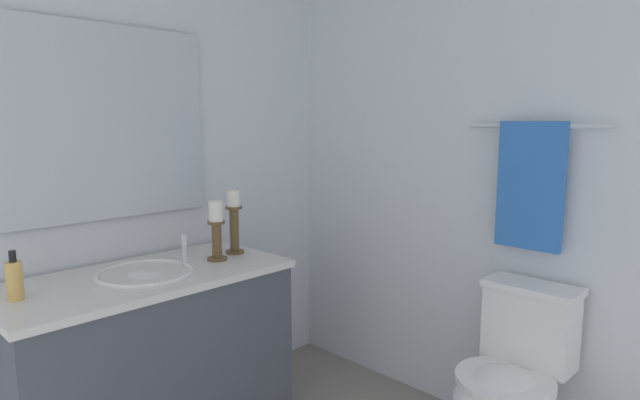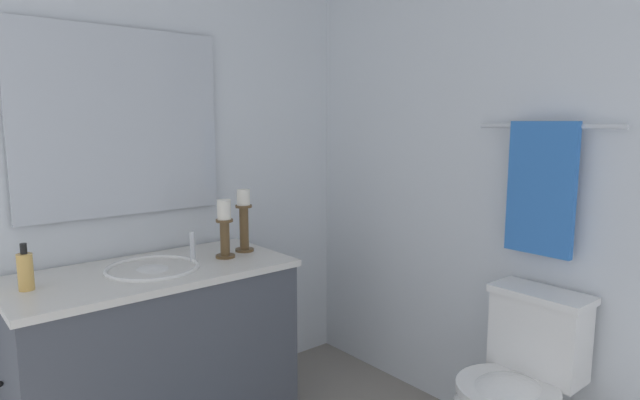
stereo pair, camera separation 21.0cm
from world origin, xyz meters
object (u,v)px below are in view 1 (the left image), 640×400
at_px(candle_holder_tall, 234,220).
at_px(towel_bar, 536,126).
at_px(vanity_cabinet, 150,363).
at_px(soap_bottle, 15,280).
at_px(mirror, 107,123).
at_px(toilet, 512,382).
at_px(sink_basin, 146,283).
at_px(towel_near_vanity, 530,186).
at_px(candle_holder_short, 216,229).

distance_m(candle_holder_tall, towel_bar, 1.41).
distance_m(vanity_cabinet, soap_bottle, 0.67).
xyz_separation_m(mirror, toilet, (1.44, 0.99, -1.05)).
bearing_deg(soap_bottle, candle_holder_tall, 89.51).
bearing_deg(toilet, towel_bar, 104.42).
distance_m(sink_basin, toilet, 1.57).
xyz_separation_m(sink_basin, soap_bottle, (-0.02, -0.48, 0.11)).
bearing_deg(vanity_cabinet, towel_near_vanity, 47.26).
relative_size(soap_bottle, towel_near_vanity, 0.33).
height_order(candle_holder_short, towel_bar, towel_bar).
height_order(sink_basin, soap_bottle, soap_bottle).
bearing_deg(vanity_cabinet, towel_bar, 47.69).
height_order(sink_basin, towel_near_vanity, towel_near_vanity).
bearing_deg(towel_near_vanity, toilet, -74.37).
distance_m(vanity_cabinet, toilet, 1.52).
distance_m(candle_holder_tall, soap_bottle, 0.95).
xyz_separation_m(candle_holder_tall, towel_bar, (1.12, 0.74, 0.45)).
height_order(candle_holder_tall, candle_holder_short, candle_holder_tall).
bearing_deg(sink_basin, candle_holder_short, 84.87).
bearing_deg(candle_holder_tall, sink_basin, -87.97).
xyz_separation_m(soap_bottle, towel_bar, (1.12, 1.68, 0.54)).
xyz_separation_m(candle_holder_short, towel_near_vanity, (1.07, 0.85, 0.21)).
distance_m(candle_holder_tall, towel_near_vanity, 1.34).
distance_m(candle_holder_tall, candle_holder_short, 0.14).
relative_size(mirror, soap_bottle, 5.20).
relative_size(vanity_cabinet, towel_near_vanity, 2.19).
bearing_deg(toilet, towel_near_vanity, 105.63).
bearing_deg(candle_holder_tall, mirror, -119.14).
height_order(sink_basin, towel_bar, towel_bar).
xyz_separation_m(vanity_cabinet, candle_holder_tall, (-0.02, 0.47, 0.56)).
distance_m(vanity_cabinet, mirror, 1.06).
distance_m(vanity_cabinet, towel_near_vanity, 1.79).
height_order(towel_bar, towel_near_vanity, towel_near_vanity).
distance_m(sink_basin, candle_holder_tall, 0.51).
xyz_separation_m(vanity_cabinet, candle_holder_short, (0.03, 0.34, 0.54)).
xyz_separation_m(vanity_cabinet, towel_near_vanity, (1.10, 1.19, 0.76)).
height_order(candle_holder_tall, toilet, candle_holder_tall).
bearing_deg(towel_near_vanity, candle_holder_tall, -147.27).
bearing_deg(soap_bottle, candle_holder_short, 86.14).
relative_size(sink_basin, towel_bar, 0.67).
distance_m(toilet, towel_bar, 1.06).
relative_size(vanity_cabinet, candle_holder_short, 4.33).
distance_m(sink_basin, mirror, 0.72).
bearing_deg(candle_holder_tall, towel_near_vanity, 32.73).
height_order(mirror, towel_bar, mirror).
xyz_separation_m(candle_holder_tall, soap_bottle, (-0.01, -0.95, -0.09)).
bearing_deg(candle_holder_short, soap_bottle, -93.86).
bearing_deg(toilet, vanity_cabinet, -139.56).
relative_size(candle_holder_short, toilet, 0.36).
bearing_deg(candle_holder_tall, toilet, 23.62).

